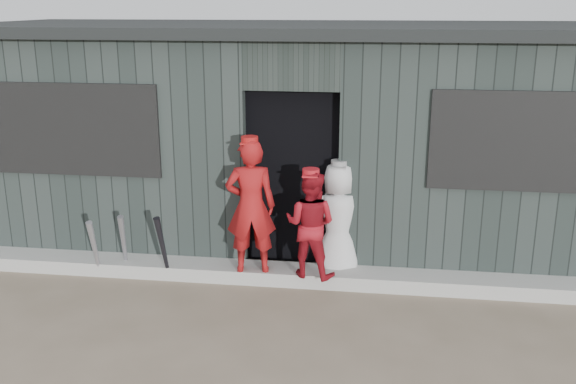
# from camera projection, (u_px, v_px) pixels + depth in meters

# --- Properties ---
(ground) EXTENTS (80.00, 80.00, 0.00)m
(ground) POSITION_uv_depth(u_px,v_px,m) (257.00, 375.00, 5.13)
(ground) COLOR brown
(ground) RESTS_ON ground
(curb) EXTENTS (8.00, 0.36, 0.15)m
(curb) POSITION_uv_depth(u_px,v_px,m) (288.00, 275.00, 6.84)
(curb) COLOR #9A9A95
(curb) RESTS_ON ground
(bat_left) EXTENTS (0.11, 0.30, 0.70)m
(bat_left) POSITION_uv_depth(u_px,v_px,m) (95.00, 249.00, 6.80)
(bat_left) COLOR #929199
(bat_left) RESTS_ON ground
(bat_mid) EXTENTS (0.14, 0.28, 0.71)m
(bat_mid) POSITION_uv_depth(u_px,v_px,m) (124.00, 244.00, 6.92)
(bat_mid) COLOR gray
(bat_mid) RESTS_ON ground
(bat_right) EXTENTS (0.11, 0.28, 0.77)m
(bat_right) POSITION_uv_depth(u_px,v_px,m) (163.00, 249.00, 6.71)
(bat_right) COLOR black
(bat_right) RESTS_ON ground
(player_red_left) EXTENTS (0.57, 0.42, 1.41)m
(player_red_left) POSITION_uv_depth(u_px,v_px,m) (251.00, 206.00, 6.56)
(player_red_left) COLOR maroon
(player_red_left) RESTS_ON curb
(player_red_right) EXTENTS (0.62, 0.54, 1.11)m
(player_red_right) POSITION_uv_depth(u_px,v_px,m) (310.00, 224.00, 6.49)
(player_red_right) COLOR maroon
(player_red_right) RESTS_ON curb
(player_grey_back) EXTENTS (0.69, 0.51, 1.27)m
(player_grey_back) POSITION_uv_depth(u_px,v_px,m) (338.00, 221.00, 6.81)
(player_grey_back) COLOR silver
(player_grey_back) RESTS_ON ground
(dugout) EXTENTS (8.30, 3.30, 2.62)m
(dugout) POSITION_uv_depth(u_px,v_px,m) (306.00, 132.00, 8.09)
(dugout) COLOR black
(dugout) RESTS_ON ground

